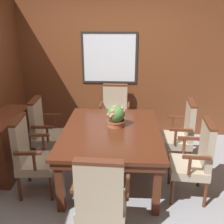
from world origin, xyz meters
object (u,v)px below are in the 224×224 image
at_px(chair_head_near, 101,199).
at_px(chair_left_far, 44,129).
at_px(chair_right_near, 196,158).
at_px(chair_left_near, 30,154).
at_px(chair_head_far, 115,111).
at_px(chair_right_far, 181,132).
at_px(dining_table, 111,136).
at_px(potted_plant, 116,116).
at_px(sideboard_cabinet, 7,144).

height_order(chair_head_near, chair_left_far, same).
bearing_deg(chair_head_near, chair_right_near, -140.31).
relative_size(chair_left_near, chair_head_far, 1.00).
relative_size(chair_head_near, chair_head_far, 1.00).
bearing_deg(chair_right_near, chair_right_far, -173.33).
bearing_deg(dining_table, chair_left_near, -159.38).
relative_size(dining_table, chair_left_far, 1.63).
distance_m(chair_head_far, potted_plant, 1.16).
xyz_separation_m(chair_left_near, chair_right_far, (2.03, 0.76, 0.00)).
height_order(dining_table, chair_right_far, chair_right_far).
bearing_deg(chair_right_near, potted_plant, -112.19).
relative_size(chair_right_near, chair_left_far, 1.00).
xyz_separation_m(dining_table, chair_right_near, (1.05, -0.37, -0.10)).
distance_m(chair_head_far, chair_right_far, 1.34).
xyz_separation_m(chair_head_far, chair_right_far, (1.03, -0.85, 0.00)).
height_order(chair_left_near, chair_right_far, same).
height_order(dining_table, potted_plant, potted_plant).
bearing_deg(chair_left_near, chair_head_far, -36.29).
distance_m(chair_head_near, chair_right_far, 1.90).
bearing_deg(chair_head_far, chair_head_near, -89.14).
bearing_deg(chair_right_near, chair_left_near, -85.38).
bearing_deg(chair_right_far, chair_right_near, 6.52).
height_order(chair_head_far, chair_right_far, same).
height_order(chair_right_near, sideboard_cabinet, chair_right_near).
height_order(chair_head_near, chair_head_far, same).
xyz_separation_m(chair_left_near, chair_head_far, (0.99, 1.62, 0.00)).
bearing_deg(chair_left_near, sideboard_cabinet, 42.88).
bearing_deg(chair_right_far, chair_left_far, -85.65).
bearing_deg(chair_right_far, sideboard_cabinet, -79.49).
xyz_separation_m(chair_right_near, potted_plant, (-1.00, 0.50, 0.33)).
height_order(chair_left_far, sideboard_cabinet, chair_left_far).
xyz_separation_m(dining_table, chair_head_near, (-0.03, -1.19, -0.10)).
relative_size(chair_left_near, sideboard_cabinet, 0.98).
height_order(chair_left_near, sideboard_cabinet, chair_left_near).
xyz_separation_m(chair_head_near, potted_plant, (0.09, 1.32, 0.33)).
relative_size(chair_head_near, chair_left_far, 1.00).
bearing_deg(chair_head_far, chair_right_near, -55.10).
bearing_deg(chair_right_far, potted_plant, -70.86).
distance_m(chair_right_near, chair_head_near, 1.36).
height_order(chair_right_near, chair_right_far, same).
distance_m(dining_table, chair_head_far, 1.24).
relative_size(chair_right_near, chair_left_near, 1.00).
distance_m(dining_table, chair_right_far, 1.10).
xyz_separation_m(dining_table, potted_plant, (0.06, 0.13, 0.24)).
xyz_separation_m(chair_left_near, chair_left_far, (-0.05, 0.76, 0.00)).
relative_size(chair_left_far, sideboard_cabinet, 0.98).
distance_m(chair_left_near, potted_plant, 1.22).
bearing_deg(dining_table, chair_head_near, -91.60).
bearing_deg(chair_right_far, chair_left_near, -65.07).
distance_m(chair_head_near, potted_plant, 1.37).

